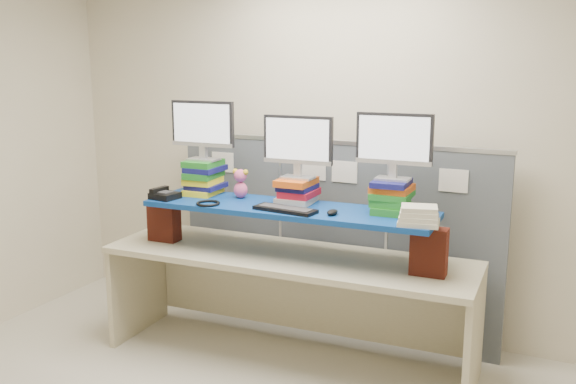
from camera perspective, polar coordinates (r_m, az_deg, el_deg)
The scene contains 18 objects.
room at distance 3.26m, azimuth -7.41°, elevation -1.27°, with size 5.00×4.00×2.80m.
cubicle_partition at distance 4.96m, azimuth 3.96°, elevation -4.10°, with size 2.60×0.06×1.53m.
desk at distance 4.53m, azimuth -0.00°, elevation -7.46°, with size 2.63×0.86×0.79m.
brick_pier_left at distance 4.85m, azimuth -10.96°, elevation -2.51°, with size 0.22×0.12×0.30m, color maroon.
brick_pier_right at distance 4.12m, azimuth 12.42°, elevation -5.19°, with size 0.22×0.12×0.30m, color maroon.
blue_board at distance 4.39m, azimuth 0.00°, elevation -1.51°, with size 2.03×0.51×0.04m, color navy.
book_stack_left at distance 4.79m, azimuth -7.47°, elevation 1.33°, with size 0.26×0.31×0.25m.
book_stack_center at distance 4.47m, azimuth 0.84°, elevation 0.11°, with size 0.26×0.31×0.17m.
book_stack_right at distance 4.26m, azimuth 9.19°, elevation -0.34°, with size 0.26×0.32×0.22m.
monitor_left at distance 4.74m, azimuth -7.60°, elevation 5.76°, with size 0.50×0.15×0.44m.
monitor_center at distance 4.41m, azimuth 0.88°, elevation 4.37°, with size 0.50×0.15×0.44m.
monitor_right at distance 4.20m, azimuth 9.41°, elevation 4.38°, with size 0.50×0.15×0.44m.
keyboard at distance 4.24m, azimuth -0.25°, elevation -1.55°, with size 0.45×0.19×0.03m.
mouse at distance 4.16m, azimuth 3.96°, elevation -1.80°, with size 0.06×0.11×0.04m, color black.
desk_phone at distance 4.70m, azimuth -10.95°, elevation -0.24°, with size 0.20×0.18×0.08m.
headset at distance 4.47m, azimuth -7.12°, elevation -1.00°, with size 0.17×0.17×0.02m, color black.
plush_toy at distance 4.64m, azimuth -4.24°, elevation 0.78°, with size 0.12×0.09×0.21m.
binder_stack at distance 3.98m, azimuth 11.56°, elevation -2.10°, with size 0.28×0.24×0.12m.
Camera 1 is at (1.73, -2.66, 2.14)m, focal length 40.00 mm.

